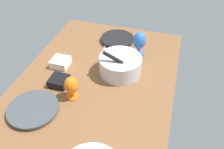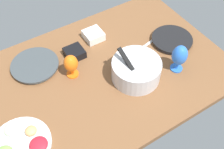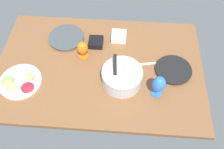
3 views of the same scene
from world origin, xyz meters
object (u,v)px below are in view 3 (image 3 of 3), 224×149
Objects in this scene: mixing_bowl at (122,77)px; square_bowl_white at (119,36)px; hurricane_glass_blue at (159,85)px; square_bowl_black at (96,42)px; dinner_plate_left at (173,70)px; hurricane_glass_orange at (83,49)px; fruit_platter at (20,81)px; dinner_plate_right at (66,38)px.

square_bowl_white is at bearing -83.82° from mixing_bowl.
hurricane_glass_blue is 59.89cm from square_bowl_white.
square_bowl_black is (23.07, -35.35, -3.95)cm from mixing_bowl.
dinner_plate_left is 2.26× the size of square_bowl_white.
hurricane_glass_orange reaches higher than square_bowl_white.
square_bowl_black is at bearing -141.21° from fruit_platter.
hurricane_glass_blue is at bearing 162.38° from mixing_bowl.
dinner_plate_right is at bearing -32.81° from hurricane_glass_blue.
dinner_plate_right is 2.44× the size of square_bowl_white.
dinner_plate_left is at bearing 172.17° from hurricane_glass_orange.
dinner_plate_left is 71.21cm from hurricane_glass_orange.
hurricane_glass_blue is (13.39, 20.37, 9.86)cm from dinner_plate_left.
fruit_platter is at bearing -1.09° from hurricane_glass_blue.
fruit_platter is 2.67× the size of square_bowl_black.
hurricane_glass_orange is at bearing -27.88° from hurricane_glass_blue.
dinner_plate_right is 1.57× the size of hurricane_glass_blue.
hurricane_glass_blue is at bearing 152.12° from hurricane_glass_orange.
square_bowl_black is at bearing -41.89° from hurricane_glass_blue.
mixing_bowl is at bearing 17.68° from dinner_plate_left.
fruit_platter reaches higher than square_bowl_black.
mixing_bowl is 1.54× the size of hurricane_glass_blue.
hurricane_glass_orange is 1.29× the size of square_bowl_white.
dinner_plate_right is 1.89× the size of hurricane_glass_orange.
hurricane_glass_blue is 1.21× the size of hurricane_glass_orange.
fruit_platter is 66.21cm from square_bowl_black.
mixing_bowl is at bearing 140.82° from dinner_plate_right.
hurricane_glass_orange reaches higher than dinner_plate_left.
hurricane_glass_blue is 1.56× the size of square_bowl_white.
mixing_bowl reaches higher than dinner_plate_left.
mixing_bowl is 2.40× the size of square_bowl_white.
dinner_plate_left is at bearing 162.67° from dinner_plate_right.
dinner_plate_left is at bearing -162.32° from mixing_bowl.
square_bowl_white reaches higher than dinner_plate_right.
dinner_plate_left is 114.85cm from fruit_platter.
square_bowl_black is at bearing -20.44° from dinner_plate_left.
dinner_plate_left is 1.45× the size of hurricane_glass_blue.
square_bowl_white is at bearing -157.06° from square_bowl_black.
hurricane_glass_orange is (-17.10, 17.57, 7.89)cm from dinner_plate_right.
mixing_bowl is 38.43cm from hurricane_glass_orange.
square_bowl_white reaches higher than square_bowl_black.
mixing_bowl is at bearing -17.62° from hurricane_glass_blue.
dinner_plate_right is at bearing -39.18° from mixing_bowl.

